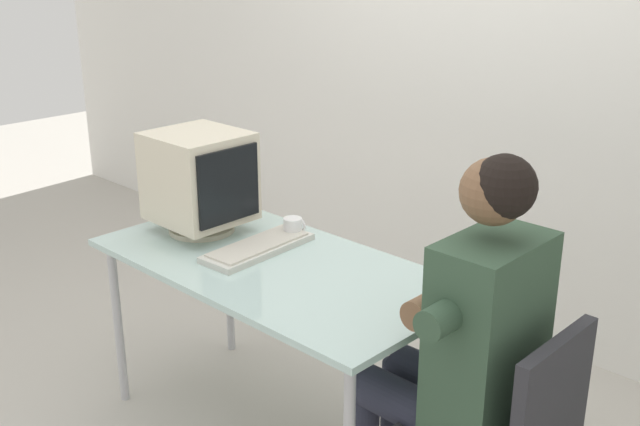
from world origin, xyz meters
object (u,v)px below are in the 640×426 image
(desk, at_px, (274,277))
(keyboard, at_px, (258,247))
(desk_mug, at_px, (293,228))
(crt_monitor, at_px, (200,178))
(person_seated, at_px, (459,343))

(desk, xyz_separation_m, keyboard, (-0.12, 0.03, 0.08))
(keyboard, height_order, desk_mug, desk_mug)
(desk, height_order, desk_mug, desk_mug)
(crt_monitor, bearing_deg, desk_mug, 33.42)
(keyboard, relative_size, person_seated, 0.36)
(crt_monitor, bearing_deg, keyboard, 2.61)
(crt_monitor, relative_size, person_seated, 0.31)
(person_seated, xyz_separation_m, desk_mug, (-0.93, 0.21, 0.07))
(person_seated, bearing_deg, keyboard, 178.94)
(desk_mug, bearing_deg, person_seated, -12.78)
(person_seated, bearing_deg, desk_mug, 167.22)
(crt_monitor, height_order, desk_mug, crt_monitor)
(desk_mug, bearing_deg, keyboard, -88.15)
(crt_monitor, xyz_separation_m, person_seated, (1.24, -0.00, -0.25))
(desk, bearing_deg, crt_monitor, 177.80)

